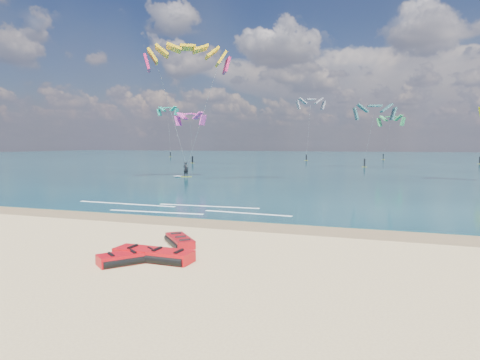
% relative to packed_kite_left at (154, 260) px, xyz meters
% --- Properties ---
extents(ground, '(320.00, 320.00, 0.00)m').
position_rel_packed_kite_left_xyz_m(ground, '(-4.67, 43.81, 0.00)').
color(ground, tan).
rests_on(ground, ground).
extents(wet_sand_strip, '(320.00, 2.40, 0.01)m').
position_rel_packed_kite_left_xyz_m(wet_sand_strip, '(-4.67, 6.81, 0.00)').
color(wet_sand_strip, brown).
rests_on(wet_sand_strip, ground).
extents(sea, '(320.00, 200.00, 0.04)m').
position_rel_packed_kite_left_xyz_m(sea, '(-4.67, 107.81, 0.02)').
color(sea, '#0A2D39').
rests_on(sea, ground).
extents(packed_kite_left, '(3.04, 1.33, 0.44)m').
position_rel_packed_kite_left_xyz_m(packed_kite_left, '(0.00, 0.00, 0.00)').
color(packed_kite_left, red).
rests_on(packed_kite_left, ground).
extents(packed_kite_mid, '(2.20, 2.29, 0.37)m').
position_rel_packed_kite_left_xyz_m(packed_kite_mid, '(-0.19, 2.32, 0.00)').
color(packed_kite_mid, '#A40B12').
rests_on(packed_kite_mid, ground).
extents(packed_kite_right, '(2.27, 2.47, 0.40)m').
position_rel_packed_kite_left_xyz_m(packed_kite_right, '(-0.60, -0.49, 0.00)').
color(packed_kite_right, red).
rests_on(packed_kite_right, ground).
extents(kitesurfer_main, '(10.79, 9.82, 15.15)m').
position_rel_packed_kite_left_xyz_m(kitesurfer_main, '(-13.19, 29.61, 7.73)').
color(kitesurfer_main, '#AFCD18').
rests_on(kitesurfer_main, sea).
extents(shoreline_foam, '(14.88, 3.62, 0.01)m').
position_rel_packed_kite_left_xyz_m(shoreline_foam, '(-4.50, 10.59, 0.04)').
color(shoreline_foam, white).
rests_on(shoreline_foam, ground).
extents(distant_kites, '(84.47, 42.09, 14.26)m').
position_rel_packed_kite_left_xyz_m(distant_kites, '(-10.60, 80.61, 5.87)').
color(distant_kites, '#D73F9F').
rests_on(distant_kites, ground).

